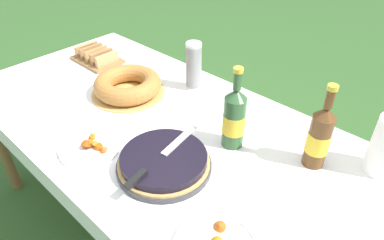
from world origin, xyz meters
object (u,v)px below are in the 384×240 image
(cider_bottle_green, at_px, (234,118))
(cider_bottle_amber, at_px, (319,137))
(bundt_cake, at_px, (128,85))
(bread_board, at_px, (97,57))
(cup_stack, at_px, (194,66))
(snack_plate_left, at_px, (90,147))
(serving_knife, at_px, (158,159))
(berry_tart, at_px, (164,162))

(cider_bottle_green, distance_m, cider_bottle_amber, 0.29)
(bundt_cake, relative_size, cider_bottle_green, 1.06)
(cider_bottle_green, distance_m, bread_board, 0.97)
(bundt_cake, distance_m, cider_bottle_amber, 0.86)
(cider_bottle_amber, bearing_deg, cup_stack, 171.65)
(snack_plate_left, bearing_deg, cider_bottle_amber, 37.79)
(bundt_cake, xyz_separation_m, cider_bottle_green, (0.58, 0.04, 0.07))
(bundt_cake, distance_m, cider_bottle_green, 0.58)
(cider_bottle_green, bearing_deg, serving_knife, -106.25)
(bundt_cake, bearing_deg, cider_bottle_amber, 9.76)
(serving_knife, xyz_separation_m, bread_board, (-0.88, 0.35, -0.04))
(cider_bottle_green, relative_size, cider_bottle_amber, 1.01)
(cider_bottle_amber, height_order, bread_board, cider_bottle_amber)
(cider_bottle_amber, distance_m, snack_plate_left, 0.81)
(cup_stack, distance_m, snack_plate_left, 0.60)
(serving_knife, xyz_separation_m, cider_bottle_amber, (0.36, 0.40, 0.05))
(serving_knife, xyz_separation_m, cider_bottle_green, (0.09, 0.29, 0.06))
(bread_board, bearing_deg, serving_knife, -21.80)
(cider_bottle_amber, height_order, snack_plate_left, cider_bottle_amber)
(cup_stack, bearing_deg, berry_tart, -57.56)
(berry_tart, distance_m, bread_board, 0.93)
(cider_bottle_amber, bearing_deg, bread_board, -177.66)
(berry_tart, relative_size, serving_knife, 0.88)
(cider_bottle_green, height_order, snack_plate_left, cider_bottle_green)
(berry_tart, distance_m, cup_stack, 0.56)
(cider_bottle_amber, bearing_deg, snack_plate_left, -142.21)
(bundt_cake, height_order, cup_stack, cup_stack)
(snack_plate_left, bearing_deg, cider_bottle_green, 46.44)
(berry_tart, height_order, snack_plate_left, same)
(cider_bottle_green, bearing_deg, bread_board, 176.51)
(snack_plate_left, height_order, bread_board, bread_board)
(serving_knife, xyz_separation_m, snack_plate_left, (-0.28, -0.09, -0.05))
(cider_bottle_amber, bearing_deg, cider_bottle_green, -158.04)
(bundt_cake, distance_m, bread_board, 0.40)
(bread_board, bearing_deg, cup_stack, 14.36)
(serving_knife, relative_size, cider_bottle_green, 1.17)
(serving_knife, relative_size, cup_stack, 1.64)
(serving_knife, distance_m, cider_bottle_amber, 0.54)
(cup_stack, relative_size, snack_plate_left, 1.02)
(berry_tart, height_order, cup_stack, cup_stack)
(serving_knife, relative_size, bundt_cake, 1.11)
(cider_bottle_green, xyz_separation_m, snack_plate_left, (-0.36, -0.38, -0.11))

